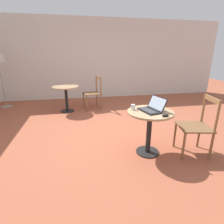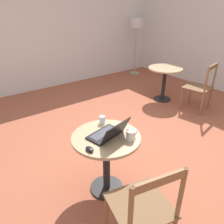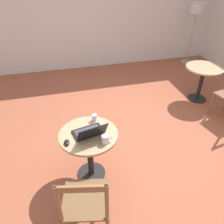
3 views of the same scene
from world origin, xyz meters
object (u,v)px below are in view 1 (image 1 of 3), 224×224
chair_near_front (197,126)px  mouse (165,115)px  drinking_glass (133,107)px  chair_mid_front (93,93)px  laptop (152,108)px  mug (158,105)px  cafe_table_mid (66,92)px  cafe_table_near (150,121)px

chair_near_front → mouse: 0.67m
drinking_glass → chair_mid_front: bearing=8.5°
laptop → mug: 0.23m
cafe_table_mid → chair_near_front: size_ratio=0.76×
cafe_table_mid → drinking_glass: size_ratio=8.14×
chair_mid_front → drinking_glass: chair_mid_front is taller
cafe_table_mid → drinking_glass: bearing=-154.3°
chair_mid_front → laptop: size_ratio=2.27×
cafe_table_mid → mug: (-2.31, -1.56, 0.22)m
cafe_table_mid → mouse: mouse is taller
cafe_table_near → mug: 0.33m
chair_near_front → chair_mid_front: bearing=25.6°
mouse → drinking_glass: size_ratio=1.15×
chair_mid_front → mouse: (-2.88, -0.72, 0.26)m
cafe_table_mid → drinking_glass: 2.62m
cafe_table_near → mug: (0.16, -0.19, 0.22)m
chair_near_front → mouse: (-0.10, 0.61, 0.26)m
drinking_glass → laptop: bearing=-112.2°
laptop → mouse: (-0.27, -0.09, -0.03)m
chair_mid_front → mug: 2.60m
chair_near_front → drinking_glass: chair_near_front is taller
laptop → chair_near_front: bearing=-103.9°
chair_near_front → laptop: (0.17, 0.70, 0.28)m
chair_near_front → drinking_glass: (0.28, 0.96, 0.28)m
cafe_table_near → chair_near_front: (-0.16, -0.72, -0.07)m
cafe_table_near → chair_mid_front: chair_mid_front is taller
mug → drinking_glass: bearing=95.8°
cafe_table_near → chair_mid_front: size_ratio=0.76×
chair_mid_front → mug: bearing=-161.9°
cafe_table_near → cafe_table_mid: same height
mug → laptop: bearing=131.4°
laptop → mug: size_ratio=3.23×
cafe_table_near → cafe_table_mid: bearing=29.0°
chair_mid_front → mouse: chair_mid_front is taller
laptop → drinking_glass: bearing=67.8°
laptop → cafe_table_mid: bearing=29.5°
chair_near_front → drinking_glass: size_ratio=10.74×
cafe_table_near → drinking_glass: (0.12, 0.24, 0.21)m
mouse → cafe_table_mid: bearing=28.4°
chair_near_front → laptop: 0.77m
cafe_table_near → chair_mid_front: (2.62, 0.61, -0.07)m
cafe_table_mid → cafe_table_near: bearing=-151.0°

